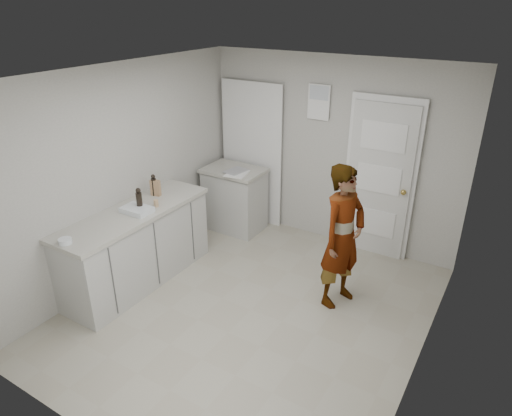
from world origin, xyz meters
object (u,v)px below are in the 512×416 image
Objects in this scene: oil_cruet_a at (139,200)px; cake_mix_box at (155,188)px; egg_bowl at (65,241)px; baking_dish at (137,210)px; oil_cruet_b at (154,185)px; spice_jar at (156,203)px; person at (343,237)px.

cake_mix_box is at bearing 108.78° from oil_cruet_a.
cake_mix_box is at bearing 92.81° from egg_bowl.
baking_dish is at bearing -82.77° from oil_cruet_a.
oil_cruet_b reaches higher than egg_bowl.
spice_jar is 1.13m from egg_bowl.
spice_jar is 0.21m from oil_cruet_a.
spice_jar is 0.31× the size of oil_cruet_a.
person is at bearing 17.59° from spice_jar.
oil_cruet_a is at bearing 128.16° from person.
oil_cruet_a reaches higher than cake_mix_box.
person is at bearing 20.90° from oil_cruet_a.
oil_cruet_a is at bearing 97.23° from baking_dish.
spice_jar is 0.25× the size of baking_dish.
oil_cruet_a reaches higher than baking_dish.
spice_jar is at bearing 124.85° from person.
cake_mix_box is 1.36m from egg_bowl.
person is at bearing 38.68° from egg_bowl.
person is 8.19× the size of cake_mix_box.
egg_bowl is (0.09, -1.36, -0.10)m from oil_cruet_b.
person reaches higher than oil_cruet_a.
cake_mix_box reaches higher than spice_jar.
cake_mix_box is 0.04m from oil_cruet_b.
egg_bowl is at bearing -100.19° from cake_mix_box.
oil_cruet_a is 1.00× the size of oil_cruet_b.
oil_cruet_b is (-0.16, 0.41, 0.00)m from oil_cruet_a.
oil_cruet_a and oil_cruet_b have the same top height.
cake_mix_box reaches higher than egg_bowl.
spice_jar is at bearing 69.75° from baking_dish.
spice_jar is (-2.04, -0.65, 0.16)m from person.
cake_mix_box is 0.73× the size of oil_cruet_a.
cake_mix_box is at bearing 10.01° from oil_cruet_b.
oil_cruet_a is at bearing -118.30° from spice_jar.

